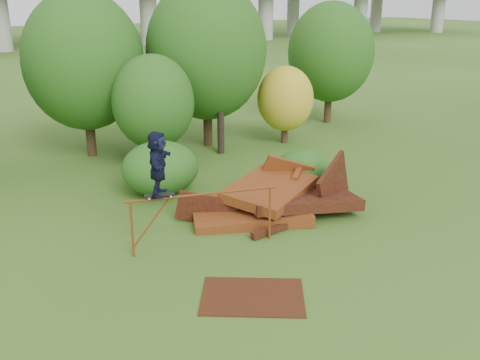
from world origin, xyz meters
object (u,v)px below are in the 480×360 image
scrap_pile (276,200)px  utility_pole (220,37)px  skater (158,163)px  flat_plate (253,296)px

scrap_pile → utility_pole: 7.86m
scrap_pile → utility_pole: (1.54, 6.47, 4.19)m
skater → utility_pole: utility_pole is taller
skater → utility_pole: size_ratio=0.17×
scrap_pile → skater: bearing=-168.0°
scrap_pile → flat_plate: scrap_pile is taller
scrap_pile → flat_plate: size_ratio=2.58×
skater → flat_plate: bearing=-133.7°
skater → flat_plate: 3.83m
utility_pole → flat_plate: bearing=-113.9°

